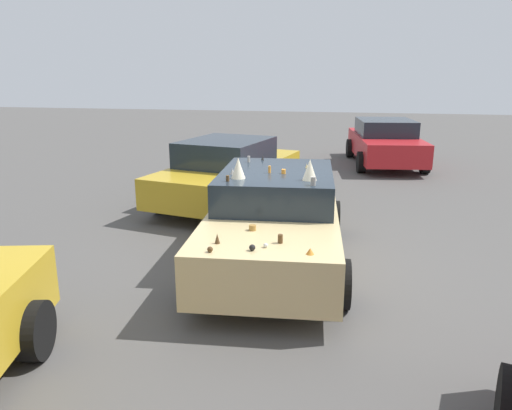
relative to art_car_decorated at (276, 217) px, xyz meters
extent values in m
plane|color=#514F4C|center=(-0.05, 0.00, -0.72)|extent=(60.00, 60.00, 0.00)
cube|color=#D8BC7F|center=(-0.05, 0.00, -0.12)|extent=(4.73, 2.20, 0.66)
cube|color=#1E2833|center=(0.17, 0.01, 0.45)|extent=(2.35, 1.85, 0.47)
cylinder|color=black|center=(-1.39, -1.05, -0.40)|extent=(0.65, 0.27, 0.63)
cylinder|color=black|center=(-1.54, 0.81, -0.40)|extent=(0.65, 0.27, 0.63)
cylinder|color=black|center=(1.45, -0.82, -0.40)|extent=(0.65, 0.27, 0.63)
cylinder|color=black|center=(1.30, 1.04, -0.40)|extent=(0.65, 0.27, 0.63)
ellipsoid|color=black|center=(1.58, 1.05, -0.13)|extent=(0.15, 0.03, 0.13)
ellipsoid|color=black|center=(-1.90, -1.08, -0.17)|extent=(0.17, 0.03, 0.09)
ellipsoid|color=black|center=(0.15, 0.93, -0.11)|extent=(0.14, 0.03, 0.10)
ellipsoid|color=black|center=(1.48, 1.04, -0.08)|extent=(0.15, 0.03, 0.13)
ellipsoid|color=black|center=(1.95, -0.76, 0.06)|extent=(0.13, 0.03, 0.14)
ellipsoid|color=black|center=(-1.45, -1.04, -0.04)|extent=(0.17, 0.03, 0.13)
ellipsoid|color=black|center=(1.77, -0.77, -0.23)|extent=(0.18, 0.03, 0.10)
ellipsoid|color=black|center=(-0.18, 0.90, -0.26)|extent=(0.12, 0.03, 0.10)
ellipsoid|color=black|center=(-0.93, -1.00, -0.25)|extent=(0.20, 0.04, 0.13)
ellipsoid|color=black|center=(0.75, -0.86, -0.01)|extent=(0.18, 0.03, 0.15)
ellipsoid|color=black|center=(-1.88, -1.08, -0.01)|extent=(0.14, 0.03, 0.10)
cylinder|color=#51381E|center=(-1.75, -0.34, 0.27)|extent=(0.07, 0.07, 0.10)
sphere|color=#51381E|center=(-2.20, 0.38, 0.25)|extent=(0.06, 0.06, 0.06)
cone|color=#51381E|center=(-1.91, 0.38, 0.27)|extent=(0.09, 0.09, 0.12)
sphere|color=silver|center=(-1.93, -0.20, 0.24)|extent=(0.05, 0.05, 0.05)
cone|color=orange|center=(-2.04, -0.71, 0.25)|extent=(0.12, 0.12, 0.07)
sphere|color=black|center=(-2.06, -0.07, 0.25)|extent=(0.07, 0.07, 0.07)
cylinder|color=#A87A38|center=(-1.35, 0.07, 0.25)|extent=(0.12, 0.12, 0.07)
cylinder|color=gray|center=(0.80, 0.59, 0.73)|extent=(0.05, 0.05, 0.10)
cone|color=tan|center=(0.48, -0.41, 0.72)|extent=(0.06, 0.06, 0.07)
cone|color=gray|center=(-0.22, 0.61, 0.72)|extent=(0.08, 0.08, 0.08)
cylinder|color=orange|center=(-0.01, 0.10, 0.73)|extent=(0.05, 0.05, 0.10)
cylinder|color=orange|center=(-0.03, -0.12, 0.71)|extent=(0.07, 0.07, 0.07)
cylinder|color=#51381E|center=(-0.71, 0.56, 0.72)|extent=(0.06, 0.06, 0.08)
cone|color=black|center=(1.04, 0.40, 0.72)|extent=(0.08, 0.08, 0.08)
cylinder|color=gray|center=(-0.72, -0.62, 0.74)|extent=(0.08, 0.08, 0.12)
cone|color=beige|center=(-0.40, -0.54, 0.83)|extent=(0.20, 0.20, 0.29)
cone|color=beige|center=(-0.48, 0.46, 0.83)|extent=(0.20, 0.20, 0.29)
cylinder|color=black|center=(-3.14, 1.97, -0.41)|extent=(0.65, 0.36, 0.62)
cube|color=gold|center=(3.35, 1.58, -0.13)|extent=(4.81, 2.66, 0.62)
cube|color=#1E2833|center=(3.17, 1.62, 0.45)|extent=(2.27, 2.00, 0.54)
cylinder|color=black|center=(4.92, 2.18, -0.39)|extent=(0.70, 0.35, 0.67)
cylinder|color=black|center=(4.55, 0.41, -0.39)|extent=(0.70, 0.35, 0.67)
cylinder|color=black|center=(2.16, 2.76, -0.39)|extent=(0.70, 0.35, 0.67)
cylinder|color=black|center=(1.79, 0.99, -0.39)|extent=(0.70, 0.35, 0.67)
cube|color=red|center=(8.81, -2.07, -0.12)|extent=(4.58, 2.36, 0.67)
cube|color=#1E2833|center=(8.95, -2.05, 0.45)|extent=(2.26, 1.91, 0.48)
cylinder|color=black|center=(7.59, -3.16, -0.41)|extent=(0.65, 0.30, 0.63)
cylinder|color=black|center=(7.34, -1.34, -0.41)|extent=(0.65, 0.30, 0.63)
cylinder|color=black|center=(10.28, -2.79, -0.41)|extent=(0.65, 0.30, 0.63)
cylinder|color=black|center=(10.03, -0.98, -0.41)|extent=(0.65, 0.30, 0.63)
camera|label=1|loc=(-7.04, -1.13, 2.13)|focal=34.16mm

